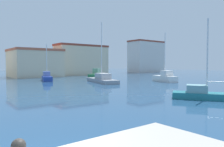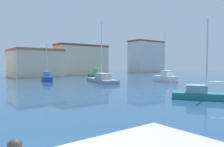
{
  "view_description": "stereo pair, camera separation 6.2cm",
  "coord_description": "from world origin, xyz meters",
  "px_view_note": "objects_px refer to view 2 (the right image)",
  "views": [
    {
      "loc": [
        -1.65,
        -5.29,
        2.85
      ],
      "look_at": [
        18.98,
        21.31,
        1.38
      ],
      "focal_mm": 34.87,
      "sensor_mm": 36.0,
      "label": 1
    },
    {
      "loc": [
        -1.6,
        -5.33,
        2.85
      ],
      "look_at": [
        18.98,
        21.31,
        1.38
      ],
      "focal_mm": 34.87,
      "sensor_mm": 36.0,
      "label": 2
    }
  ],
  "objects_px": {
    "sailboat_blue_far_right": "(47,77)",
    "sailboat_grey_distant_east": "(102,79)",
    "sailboat_white_near_pier": "(165,77)",
    "motorboat_green_inner_mooring": "(96,74)",
    "sailboat_teal_behind_lamppost": "(204,94)"
  },
  "relations": [
    {
      "from": "motorboat_green_inner_mooring",
      "to": "sailboat_teal_behind_lamppost",
      "type": "xyz_separation_m",
      "value": [
        -8.56,
        -28.73,
        -0.27
      ]
    },
    {
      "from": "sailboat_white_near_pier",
      "to": "motorboat_green_inner_mooring",
      "type": "distance_m",
      "value": 15.86
    },
    {
      "from": "sailboat_blue_far_right",
      "to": "sailboat_grey_distant_east",
      "type": "height_order",
      "value": "sailboat_grey_distant_east"
    },
    {
      "from": "sailboat_white_near_pier",
      "to": "motorboat_green_inner_mooring",
      "type": "relative_size",
      "value": 1.54
    },
    {
      "from": "sailboat_blue_far_right",
      "to": "motorboat_green_inner_mooring",
      "type": "distance_m",
      "value": 11.41
    },
    {
      "from": "sailboat_blue_far_right",
      "to": "motorboat_green_inner_mooring",
      "type": "xyz_separation_m",
      "value": [
        11.26,
        1.85,
        0.12
      ]
    },
    {
      "from": "sailboat_teal_behind_lamppost",
      "to": "sailboat_grey_distant_east",
      "type": "distance_m",
      "value": 18.6
    },
    {
      "from": "sailboat_teal_behind_lamppost",
      "to": "motorboat_green_inner_mooring",
      "type": "bearing_deg",
      "value": 73.41
    },
    {
      "from": "sailboat_teal_behind_lamppost",
      "to": "sailboat_grey_distant_east",
      "type": "xyz_separation_m",
      "value": [
        2.83,
        18.38,
        0.08
      ]
    },
    {
      "from": "sailboat_grey_distant_east",
      "to": "sailboat_white_near_pier",
      "type": "bearing_deg",
      "value": -30.96
    },
    {
      "from": "sailboat_teal_behind_lamppost",
      "to": "sailboat_grey_distant_east",
      "type": "height_order",
      "value": "sailboat_grey_distant_east"
    },
    {
      "from": "sailboat_grey_distant_east",
      "to": "motorboat_green_inner_mooring",
      "type": "bearing_deg",
      "value": 61.04
    },
    {
      "from": "sailboat_white_near_pier",
      "to": "sailboat_teal_behind_lamppost",
      "type": "xyz_separation_m",
      "value": [
        -11.56,
        -13.15,
        -0.25
      ]
    },
    {
      "from": "sailboat_white_near_pier",
      "to": "sailboat_teal_behind_lamppost",
      "type": "relative_size",
      "value": 1.22
    },
    {
      "from": "sailboat_white_near_pier",
      "to": "sailboat_grey_distant_east",
      "type": "xyz_separation_m",
      "value": [
        -8.73,
        5.23,
        -0.17
      ]
    }
  ]
}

